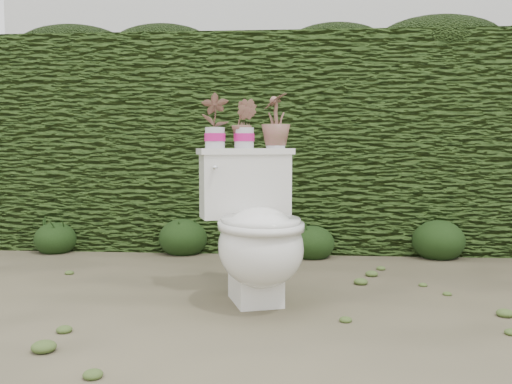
# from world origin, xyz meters

# --- Properties ---
(ground) EXTENTS (60.00, 60.00, 0.00)m
(ground) POSITION_xyz_m (0.00, 0.00, 0.00)
(ground) COLOR #766D51
(ground) RESTS_ON ground
(hedge) EXTENTS (8.00, 1.00, 1.60)m
(hedge) POSITION_xyz_m (0.00, 1.60, 0.80)
(hedge) COLOR #39561C
(hedge) RESTS_ON ground
(house_wall) EXTENTS (8.00, 3.50, 4.00)m
(house_wall) POSITION_xyz_m (0.60, 6.00, 2.00)
(house_wall) COLOR silver
(house_wall) RESTS_ON ground
(toilet) EXTENTS (0.65, 0.79, 0.78)m
(toilet) POSITION_xyz_m (0.22, -0.17, 0.36)
(toilet) COLOR silver
(toilet) RESTS_ON ground
(potted_plant_left) EXTENTS (0.16, 0.13, 0.27)m
(potted_plant_left) POSITION_xyz_m (-0.02, -0.00, 0.91)
(potted_plant_left) COLOR #396F22
(potted_plant_left) RESTS_ON toilet
(potted_plant_center) EXTENTS (0.15, 0.13, 0.24)m
(potted_plant_center) POSITION_xyz_m (0.13, 0.05, 0.90)
(potted_plant_center) COLOR #396F22
(potted_plant_center) RESTS_ON toilet
(potted_plant_right) EXTENTS (0.16, 0.16, 0.28)m
(potted_plant_right) POSITION_xyz_m (0.30, 0.11, 0.92)
(potted_plant_right) COLOR #396F22
(potted_plant_right) RESTS_ON toilet
(liriope_clump_1) EXTENTS (0.31, 0.31, 0.25)m
(liriope_clump_1) POSITION_xyz_m (-1.38, 1.08, 0.12)
(liriope_clump_1) COLOR #213914
(liriope_clump_1) RESTS_ON ground
(liriope_clump_2) EXTENTS (0.36, 0.36, 0.28)m
(liriope_clump_2) POSITION_xyz_m (-0.42, 1.10, 0.14)
(liriope_clump_2) COLOR #213914
(liriope_clump_2) RESTS_ON ground
(liriope_clump_3) EXTENTS (0.32, 0.32, 0.25)m
(liriope_clump_3) POSITION_xyz_m (0.52, 1.03, 0.13)
(liriope_clump_3) COLOR #213914
(liriope_clump_3) RESTS_ON ground
(liriope_clump_4) EXTENTS (0.37, 0.37, 0.30)m
(liriope_clump_4) POSITION_xyz_m (1.40, 1.09, 0.15)
(liriope_clump_4) COLOR #213914
(liriope_clump_4) RESTS_ON ground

